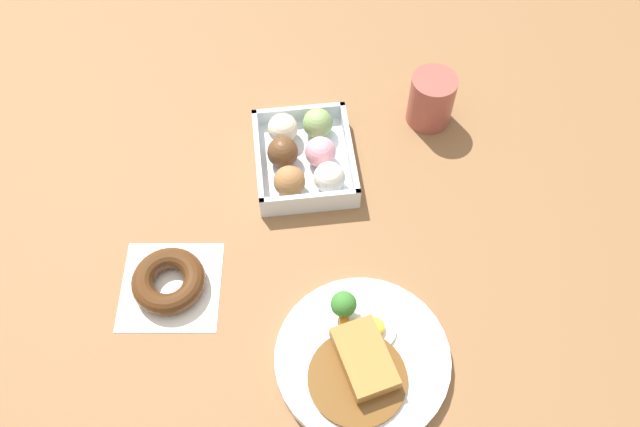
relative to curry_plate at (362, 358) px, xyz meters
The scene contains 5 objects.
ground_plane 0.17m from the curry_plate, 161.63° to the right, with size 1.60×1.60×0.00m, color brown.
curry_plate is the anchor object (origin of this frame).
donut_box 0.34m from the curry_plate, behind, with size 0.18×0.15×0.06m.
chocolate_ring_donut 0.29m from the curry_plate, 119.22° to the right, with size 0.16×0.16×0.03m.
coffee_mug 0.45m from the curry_plate, 156.80° to the left, with size 0.07×0.07×0.09m, color #9E4C42.
Camera 1 is at (0.47, -0.04, 0.86)m, focal length 36.94 mm.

